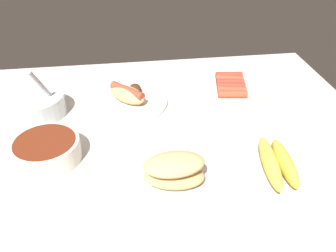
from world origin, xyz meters
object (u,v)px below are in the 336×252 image
object	(u,v)px
plate_hotdog_assembled	(128,98)
bread_stack	(174,170)
banana_bunch	(277,163)
bowl_chili	(46,150)
bowl_coleslaw	(37,104)
plate_sausages	(230,87)

from	to	relation	value
plate_hotdog_assembled	bread_stack	xyz separation A→B (cm)	(8.24, -34.63, 1.84)
banana_bunch	bowl_chili	distance (cm)	52.64
plate_hotdog_assembled	bowl_coleslaw	bearing A→B (deg)	-174.94
banana_bunch	plate_sausages	bearing A→B (deg)	89.80
bowl_chili	bread_stack	bearing A→B (deg)	-22.82
bowl_coleslaw	bowl_chili	xyz separation A→B (cm)	(5.43, -20.59, -0.30)
plate_hotdog_assembled	banana_bunch	distance (cm)	46.10
bread_stack	bowl_chili	world-z (taller)	bread_stack
bread_stack	banana_bunch	world-z (taller)	bread_stack
bowl_chili	plate_hotdog_assembled	bearing A→B (deg)	49.04
bowl_coleslaw	plate_sausages	world-z (taller)	bowl_coleslaw
bread_stack	banana_bunch	xyz separation A→B (cm)	(23.50, 1.20, -1.67)
bread_stack	bowl_chili	size ratio (longest dim) A/B	0.91
plate_hotdog_assembled	plate_sausages	size ratio (longest dim) A/B	0.96
banana_bunch	plate_hotdog_assembled	bearing A→B (deg)	133.51
bowl_coleslaw	bread_stack	distance (cm)	46.60
plate_hotdog_assembled	plate_sausages	xyz separation A→B (cm)	(31.87, 3.73, -0.76)
plate_hotdog_assembled	bowl_coleslaw	world-z (taller)	bowl_coleslaw
plate_hotdog_assembled	bread_stack	world-z (taller)	bread_stack
plate_sausages	bread_stack	xyz separation A→B (cm)	(-23.62, -38.36, 2.59)
bowl_coleslaw	banana_bunch	world-z (taller)	bowl_coleslaw
bread_stack	banana_bunch	distance (cm)	23.59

